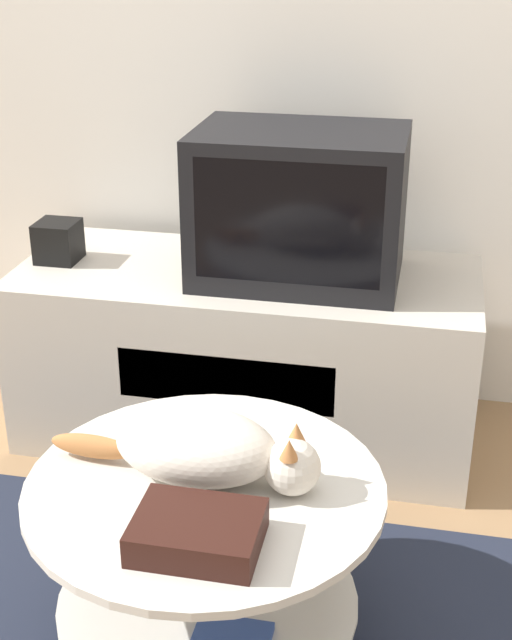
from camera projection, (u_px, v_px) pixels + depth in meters
name	position (u px, v px, depth m)	size (l,w,h in m)	color
tv_stand	(247.00, 354.00, 2.58)	(1.29, 0.54, 0.51)	beige
tv	(299.00, 206.00, 2.36)	(0.55, 0.38, 0.40)	black
speaker	(58.00, 241.00, 2.53)	(0.11, 0.11, 0.11)	black
coffee_table	(206.00, 542.00, 1.77)	(0.70, 0.70, 0.40)	#B2B2B7
dvd_box	(197.00, 532.00, 1.53)	(0.22, 0.17, 0.06)	black
cat	(205.00, 448.00, 1.70)	(0.55, 0.22, 0.14)	silver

